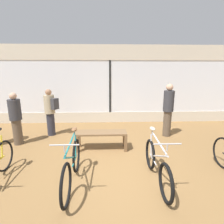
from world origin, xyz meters
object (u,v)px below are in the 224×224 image
at_px(customer_near_rack, 168,109).
at_px(customer_mid_floor, 16,118).
at_px(bicycle_left, 72,166).
at_px(display_bench, 102,135).
at_px(bicycle_right, 157,164).
at_px(customer_by_window, 50,111).

xyz_separation_m(customer_near_rack, customer_mid_floor, (-4.72, -0.52, -0.12)).
relative_size(bicycle_left, display_bench, 1.25).
distance_m(bicycle_left, customer_mid_floor, 2.88).
height_order(bicycle_right, display_bench, bicycle_right).
height_order(bicycle_right, customer_mid_floor, customer_mid_floor).
bearing_deg(customer_near_rack, customer_mid_floor, -173.68).
distance_m(display_bench, customer_mid_floor, 2.60).
height_order(customer_by_window, customer_mid_floor, customer_by_window).
height_order(customer_near_rack, customer_by_window, customer_near_rack).
relative_size(display_bench, customer_mid_floor, 0.89).
xyz_separation_m(bicycle_right, customer_by_window, (-2.86, 2.74, 0.48)).
height_order(bicycle_left, display_bench, bicycle_left).
bearing_deg(customer_near_rack, bicycle_right, -113.25).
bearing_deg(customer_near_rack, bicycle_left, -136.80).
relative_size(customer_near_rack, customer_mid_floor, 1.13).
xyz_separation_m(bicycle_left, customer_by_window, (-1.22, 2.79, 0.46)).
relative_size(bicycle_right, customer_mid_floor, 1.09).
bearing_deg(customer_by_window, customer_mid_floor, -136.09).
xyz_separation_m(display_bench, customer_mid_floor, (-2.53, 0.45, 0.40)).
relative_size(display_bench, customer_near_rack, 0.79).
bearing_deg(customer_mid_floor, customer_near_rack, 6.32).
bearing_deg(bicycle_left, customer_by_window, 113.57).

